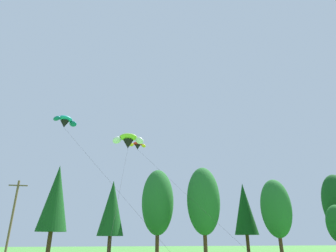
# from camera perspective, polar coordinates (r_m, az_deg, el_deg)

# --- Properties ---
(treeline_tree_d) EXTENTS (4.77, 4.77, 14.43)m
(treeline_tree_d) POSITION_cam_1_polar(r_m,az_deg,el_deg) (51.59, -21.67, -13.20)
(treeline_tree_d) COLOR #472D19
(treeline_tree_d) RESTS_ON ground_plane
(treeline_tree_e) EXTENTS (4.23, 4.23, 11.97)m
(treeline_tree_e) POSITION_cam_1_polar(r_m,az_deg,el_deg) (49.59, -11.22, -15.79)
(treeline_tree_e) COLOR #472D19
(treeline_tree_e) RESTS_ON ground_plane
(treeline_tree_f) EXTENTS (5.83, 5.83, 14.94)m
(treeline_tree_f) POSITION_cam_1_polar(r_m,az_deg,el_deg) (54.03, -2.09, -14.98)
(treeline_tree_f) COLOR #472D19
(treeline_tree_f) RESTS_ON ground_plane
(treeline_tree_g) EXTENTS (5.84, 5.84, 14.95)m
(treeline_tree_g) POSITION_cam_1_polar(r_m,az_deg,el_deg) (52.45, 7.13, -14.62)
(treeline_tree_g) COLOR #472D19
(treeline_tree_g) RESTS_ON ground_plane
(treeline_tree_h) EXTENTS (4.46, 4.46, 13.00)m
(treeline_tree_h) POSITION_cam_1_polar(r_m,az_deg,el_deg) (59.14, 15.13, -15.74)
(treeline_tree_h) COLOR #472D19
(treeline_tree_h) RESTS_ON ground_plane
(treeline_tree_i) EXTENTS (5.29, 5.29, 12.91)m
(treeline_tree_i) POSITION_cam_1_polar(r_m,az_deg,el_deg) (56.16, 20.89, -15.15)
(treeline_tree_i) COLOR #472D19
(treeline_tree_i) RESTS_ON ground_plane
(utility_pole) EXTENTS (2.20, 0.26, 9.51)m
(utility_pole) POSITION_cam_1_polar(r_m,az_deg,el_deg) (40.33, -28.89, -15.91)
(utility_pole) COLOR brown
(utility_pole) RESTS_ON ground_plane
(parafoil_kite_high_lime_white) EXTENTS (4.09, 16.18, 13.34)m
(parafoil_kite_high_lime_white) POSITION_cam_1_polar(r_m,az_deg,el_deg) (35.51, -8.01, -2.89)
(parafoil_kite_high_lime_white) COLOR #93D633
(parafoil_kite_mid_teal) EXTENTS (12.89, 16.79, 16.32)m
(parafoil_kite_mid_teal) POSITION_cam_1_polar(r_m,az_deg,el_deg) (39.88, -20.00, 0.89)
(parafoil_kite_mid_teal) COLOR teal
(parafoil_kite_far_red_yellow) EXTENTS (7.91, 19.42, 14.06)m
(parafoil_kite_far_red_yellow) POSITION_cam_1_polar(r_m,az_deg,el_deg) (40.77, -6.10, -3.92)
(parafoil_kite_far_red_yellow) COLOR red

